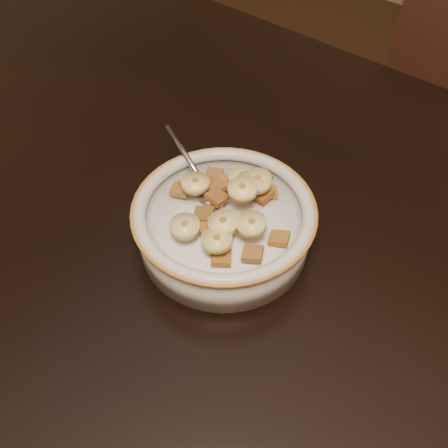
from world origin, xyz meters
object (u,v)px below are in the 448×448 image
Objects in this scene: chair at (433,155)px; spoon at (210,194)px; table at (184,221)px; cereal_bowl at (224,228)px.

chair is 21.31× the size of spoon.
spoon is at bearing 7.80° from table.
spoon is (-0.09, -0.62, 0.31)m from chair.
cereal_bowl is at bearing -96.20° from chair.
cereal_bowl reaches higher than table.
chair reaches higher than cereal_bowl.
cereal_bowl is at bearing -4.51° from table.
cereal_bowl is at bearing 90.00° from spoon.
table is at bearing 176.02° from cereal_bowl.
spoon reaches higher than cereal_bowl.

